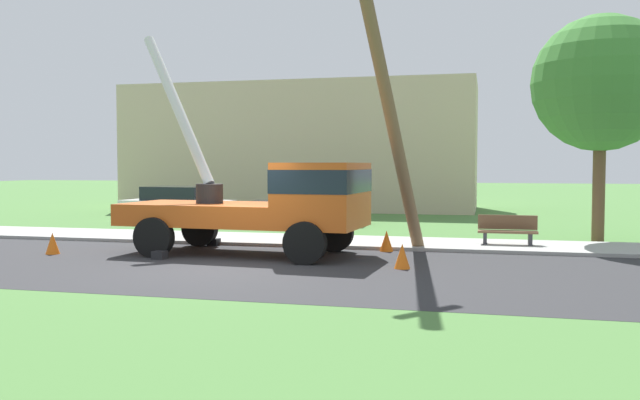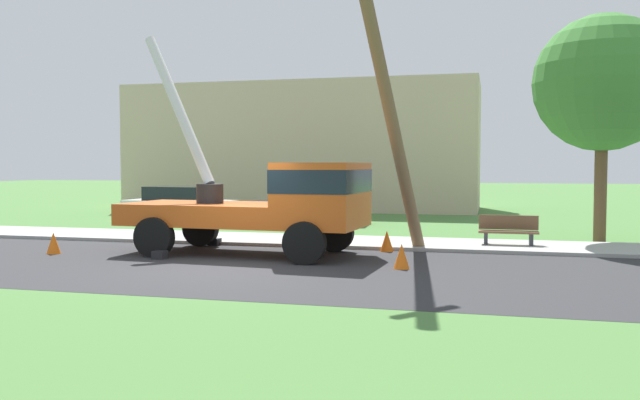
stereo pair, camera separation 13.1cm
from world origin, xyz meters
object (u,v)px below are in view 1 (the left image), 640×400
object	(u,v)px
parked_sedan_white	(177,204)
traffic_cone_behind	(53,243)
leaning_utility_pole	(384,85)
parked_sedan_black	(306,206)
park_bench	(507,231)
traffic_cone_ahead	(402,256)
traffic_cone_curbside	(387,241)
utility_truck	(274,200)
roadside_tree_near	(601,84)

from	to	relation	value
parked_sedan_white	traffic_cone_behind	bearing A→B (deg)	-82.70
leaning_utility_pole	parked_sedan_black	bearing A→B (deg)	116.87
parked_sedan_white	park_bench	xyz separation A→B (m)	(12.65, -5.55, -0.25)
traffic_cone_ahead	traffic_cone_curbside	distance (m)	2.95
utility_truck	park_bench	world-z (taller)	utility_truck
parked_sedan_black	parked_sedan_white	bearing A→B (deg)	-176.29
leaning_utility_pole	park_bench	distance (m)	5.55
parked_sedan_black	traffic_cone_ahead	bearing A→B (deg)	-64.11
traffic_cone_behind	roadside_tree_near	xyz separation A→B (m)	(14.05, 6.28, 4.39)
traffic_cone_curbside	park_bench	bearing A→B (deg)	26.84
traffic_cone_behind	park_bench	xyz separation A→B (m)	(11.40, 4.20, 0.18)
traffic_cone_curbside	parked_sedan_black	xyz separation A→B (m)	(-4.24, 7.47, 0.43)
utility_truck	parked_sedan_black	distance (m)	9.12
utility_truck	parked_sedan_black	xyz separation A→B (m)	(-1.59, 8.95, -0.70)
roadside_tree_near	parked_sedan_black	bearing A→B (deg)	159.24
traffic_cone_curbside	parked_sedan_black	distance (m)	8.61
utility_truck	leaning_utility_pole	world-z (taller)	leaning_utility_pole
park_bench	parked_sedan_black	bearing A→B (deg)	141.41
parked_sedan_black	utility_truck	bearing A→B (deg)	-79.96
utility_truck	roadside_tree_near	bearing A→B (deg)	31.39
utility_truck	traffic_cone_ahead	world-z (taller)	utility_truck
leaning_utility_pole	traffic_cone_behind	xyz separation A→B (m)	(-8.33, -1.57, -3.99)
traffic_cone_ahead	parked_sedan_white	bearing A→B (deg)	135.83
traffic_cone_behind	roadside_tree_near	bearing A→B (deg)	24.10
traffic_cone_behind	roadside_tree_near	world-z (taller)	roadside_tree_near
traffic_cone_behind	roadside_tree_near	distance (m)	16.00
leaning_utility_pole	traffic_cone_curbside	xyz separation A→B (m)	(-0.07, 1.04, -3.99)
parked_sedan_white	traffic_cone_curbside	bearing A→B (deg)	-36.87
leaning_utility_pole	parked_sedan_black	world-z (taller)	leaning_utility_pole
parked_sedan_black	roadside_tree_near	distance (m)	11.43
parked_sedan_white	parked_sedan_black	bearing A→B (deg)	3.71
parked_sedan_white	parked_sedan_black	size ratio (longest dim) A/B	1.01
traffic_cone_ahead	park_bench	xyz separation A→B (m)	(2.37, 4.44, 0.18)
traffic_cone_ahead	parked_sedan_black	size ratio (longest dim) A/B	0.12
traffic_cone_behind	parked_sedan_black	distance (m)	10.87
traffic_cone_ahead	roadside_tree_near	size ratio (longest dim) A/B	0.08
traffic_cone_curbside	parked_sedan_black	size ratio (longest dim) A/B	0.12
traffic_cone_behind	parked_sedan_white	xyz separation A→B (m)	(-1.25, 9.74, 0.43)
traffic_cone_ahead	parked_sedan_black	bearing A→B (deg)	115.89
utility_truck	traffic_cone_behind	xyz separation A→B (m)	(-5.60, -1.13, -1.13)
traffic_cone_curbside	utility_truck	bearing A→B (deg)	-150.90
traffic_cone_ahead	utility_truck	bearing A→B (deg)	158.20
utility_truck	traffic_cone_ahead	bearing A→B (deg)	-21.80
leaning_utility_pole	park_bench	xyz separation A→B (m)	(3.06, 2.63, -3.81)
parked_sedan_black	roadside_tree_near	bearing A→B (deg)	-20.76
utility_truck	roadside_tree_near	world-z (taller)	roadside_tree_near
roadside_tree_near	traffic_cone_curbside	bearing A→B (deg)	-147.59
utility_truck	parked_sedan_white	world-z (taller)	utility_truck
traffic_cone_ahead	traffic_cone_behind	xyz separation A→B (m)	(-9.03, 0.24, 0.00)
utility_truck	traffic_cone_ahead	distance (m)	3.86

